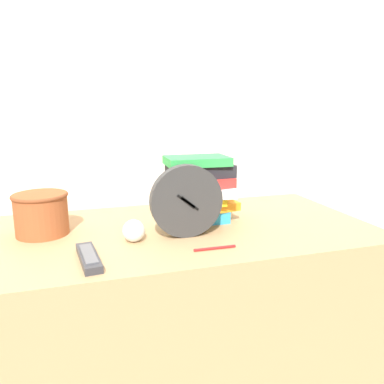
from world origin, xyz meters
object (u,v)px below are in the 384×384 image
(basket, at_px, (41,212))
(crumpled_paper_ball, at_px, (134,231))
(tv_remote, at_px, (89,257))
(book_stack, at_px, (198,190))
(pen, at_px, (215,248))
(desk_clock, at_px, (187,201))

(basket, distance_m, crumpled_paper_ball, 0.31)
(basket, bearing_deg, tv_remote, -63.40)
(basket, relative_size, tv_remote, 0.90)
(basket, bearing_deg, book_stack, -2.07)
(basket, height_order, pen, basket)
(desk_clock, bearing_deg, pen, -70.60)
(tv_remote, bearing_deg, basket, 116.60)
(book_stack, bearing_deg, crumpled_paper_ball, -151.63)
(book_stack, height_order, tv_remote, book_stack)
(basket, bearing_deg, desk_clock, -19.50)
(desk_clock, bearing_deg, crumpled_paper_ball, 178.86)
(book_stack, height_order, crumpled_paper_ball, book_stack)
(basket, xyz_separation_m, crumpled_paper_ball, (0.27, -0.15, -0.04))
(desk_clock, xyz_separation_m, basket, (-0.43, 0.15, -0.04))
(pen, bearing_deg, desk_clock, 109.40)
(desk_clock, relative_size, tv_remote, 1.20)
(desk_clock, bearing_deg, tv_remote, -159.77)
(book_stack, bearing_deg, basket, 177.93)
(tv_remote, relative_size, pen, 1.52)
(desk_clock, xyz_separation_m, tv_remote, (-0.30, -0.11, -0.10))
(desk_clock, height_order, tv_remote, desk_clock)
(basket, xyz_separation_m, tv_remote, (0.13, -0.26, -0.06))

